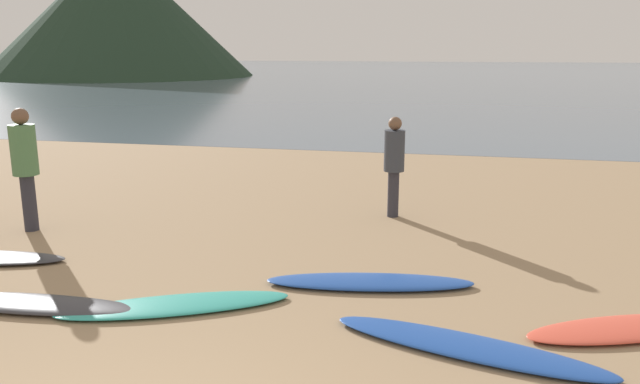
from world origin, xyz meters
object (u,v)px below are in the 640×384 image
object	(u,v)px
surfboard_5	(625,329)
person_2	(394,159)
surfboard_1	(32,304)
surfboard_3	(370,282)
surfboard_2	(175,305)
person_1	(25,159)
surfboard_4	(468,346)

from	to	relation	value
surfboard_5	person_2	size ratio (longest dim) A/B	1.27
surfboard_1	person_2	size ratio (longest dim) A/B	1.54
surfboard_3	surfboard_2	bearing A→B (deg)	-160.48
person_2	person_1	bearing A→B (deg)	80.16
surfboard_1	surfboard_3	size ratio (longest dim) A/B	1.04
surfboard_3	person_2	xyz separation A→B (m)	(-0.06, 3.07, 0.91)
surfboard_5	surfboard_1	bearing A→B (deg)	163.24
surfboard_3	person_2	distance (m)	3.20
surfboard_1	person_1	world-z (taller)	person_1
surfboard_4	surfboard_5	world-z (taller)	surfboard_4
surfboard_2	person_2	world-z (taller)	person_2
person_1	surfboard_3	bearing A→B (deg)	-167.81
surfboard_2	person_1	bearing A→B (deg)	121.25
person_1	surfboard_1	bearing A→B (deg)	150.87
surfboard_3	surfboard_5	distance (m)	2.65
surfboard_5	person_1	world-z (taller)	person_1
surfboard_4	person_2	xyz separation A→B (m)	(-1.14, 4.46, 0.91)
surfboard_1	surfboard_5	size ratio (longest dim) A/B	1.21
surfboard_1	person_1	bearing A→B (deg)	122.86
surfboard_3	person_2	bearing A→B (deg)	81.20
surfboard_1	surfboard_5	distance (m)	5.99
surfboard_1	surfboard_5	xyz separation A→B (m)	(5.94, 0.72, -0.01)
surfboard_3	surfboard_4	bearing A→B (deg)	-61.91
surfboard_1	person_2	distance (m)	5.64
surfboard_2	surfboard_4	world-z (taller)	surfboard_4
surfboard_1	surfboard_2	distance (m)	1.50
surfboard_2	surfboard_1	bearing A→B (deg)	167.02
surfboard_3	person_2	size ratio (longest dim) A/B	1.48
surfboard_2	surfboard_4	xyz separation A→B (m)	(3.00, -0.31, 0.00)
surfboard_5	surfboard_4	bearing A→B (deg)	-178.16
surfboard_3	surfboard_5	bearing A→B (deg)	-24.79
surfboard_3	surfboard_4	xyz separation A→B (m)	(1.08, -1.39, -0.00)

